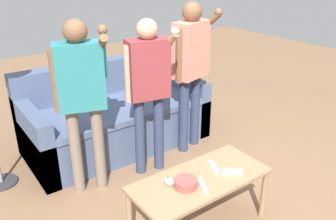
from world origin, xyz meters
TOP-DOWN VIEW (x-y plane):
  - ground_plane at (0.00, 0.00)m, footprint 12.00×12.00m
  - couch at (-0.11, 1.53)m, footprint 1.91×0.92m
  - coffee_table at (-0.24, -0.04)m, footprint 1.05×0.47m
  - snack_bowl at (-0.39, -0.06)m, footprint 0.17×0.17m
  - game_remote_nunchuk at (-0.47, 0.03)m, footprint 0.06×0.09m
  - player_left at (-0.70, 0.91)m, footprint 0.44×0.40m
  - player_center at (-0.10, 0.85)m, footprint 0.43×0.36m
  - player_right at (0.49, 0.99)m, footprint 0.49×0.31m
  - game_remote_wand_near at (-0.08, -0.01)m, footprint 0.09×0.15m
  - game_remote_wand_far at (-0.01, -0.13)m, footprint 0.14×0.13m
  - game_remote_wand_spare at (-0.30, -0.13)m, footprint 0.08×0.15m

SIDE VIEW (x-z plane):
  - ground_plane at x=0.00m, z-range 0.00..0.00m
  - couch at x=-0.11m, z-range -0.13..0.75m
  - coffee_table at x=-0.24m, z-range 0.16..0.61m
  - game_remote_wand_far at x=-0.01m, z-range 0.44..0.48m
  - game_remote_wand_spare at x=-0.30m, z-range 0.44..0.48m
  - game_remote_wand_near at x=-0.08m, z-range 0.44..0.48m
  - game_remote_nunchuk at x=-0.47m, z-range 0.44..0.50m
  - snack_bowl at x=-0.39m, z-range 0.44..0.50m
  - player_center at x=-0.10m, z-range 0.19..1.65m
  - player_left at x=-0.70m, z-range 0.20..1.70m
  - player_right at x=0.49m, z-range 0.20..1.74m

